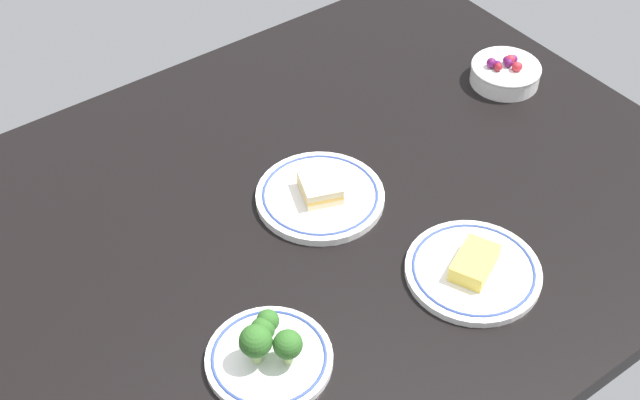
{
  "coord_description": "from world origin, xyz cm",
  "views": [
    {
      "loc": [
        -63.01,
        -85.82,
        108.82
      ],
      "look_at": [
        0.0,
        0.0,
        6.0
      ],
      "focal_mm": 48.94,
      "sensor_mm": 36.0,
      "label": 1
    }
  ],
  "objects_px": {
    "bowl_berries": "(505,72)",
    "plate_broccoli": "(269,351)",
    "plate_cheese": "(473,269)",
    "plate_sandwich": "(320,195)"
  },
  "relations": [
    {
      "from": "plate_cheese",
      "to": "plate_broccoli",
      "type": "relative_size",
      "value": 1.17
    },
    {
      "from": "plate_sandwich",
      "to": "plate_cheese",
      "type": "bearing_deg",
      "value": -71.28
    },
    {
      "from": "bowl_berries",
      "to": "plate_broccoli",
      "type": "bearing_deg",
      "value": -159.49
    },
    {
      "from": "plate_cheese",
      "to": "bowl_berries",
      "type": "bearing_deg",
      "value": 39.76
    },
    {
      "from": "plate_cheese",
      "to": "plate_sandwich",
      "type": "bearing_deg",
      "value": 108.72
    },
    {
      "from": "plate_sandwich",
      "to": "plate_broccoli",
      "type": "bearing_deg",
      "value": -138.69
    },
    {
      "from": "plate_sandwich",
      "to": "plate_broccoli",
      "type": "height_order",
      "value": "plate_broccoli"
    },
    {
      "from": "plate_cheese",
      "to": "plate_broccoli",
      "type": "height_order",
      "value": "plate_broccoli"
    },
    {
      "from": "bowl_berries",
      "to": "plate_cheese",
      "type": "bearing_deg",
      "value": -140.24
    },
    {
      "from": "plate_sandwich",
      "to": "plate_broccoli",
      "type": "xyz_separation_m",
      "value": [
        -0.26,
        -0.23,
        0.01
      ]
    }
  ]
}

